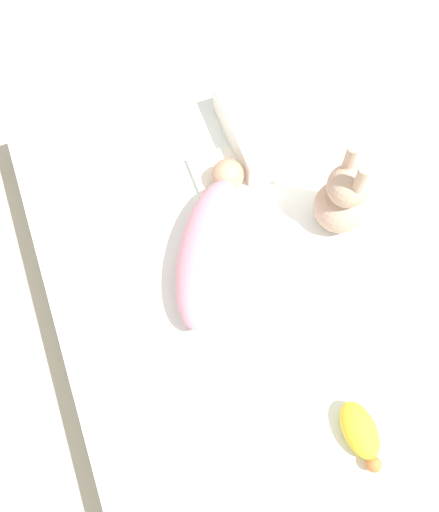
{
  "coord_description": "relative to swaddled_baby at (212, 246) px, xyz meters",
  "views": [
    {
      "loc": [
        0.67,
        -0.27,
        1.91
      ],
      "look_at": [
        -0.01,
        -0.02,
        0.27
      ],
      "focal_mm": 42.0,
      "sensor_mm": 36.0,
      "label": 1
    }
  ],
  "objects": [
    {
      "name": "bed_mattress",
      "position": [
        0.03,
        0.04,
        -0.19
      ],
      "size": [
        1.48,
        1.09,
        0.22
      ],
      "color": "white",
      "rests_on": "ground_plane"
    },
    {
      "name": "ground_plane",
      "position": [
        0.03,
        0.04,
        -0.3
      ],
      "size": [
        12.0,
        12.0,
        0.0
      ],
      "primitive_type": "plane",
      "color": "#B2A893"
    },
    {
      "name": "bunny_plush",
      "position": [
        0.01,
        0.41,
        0.05
      ],
      "size": [
        0.17,
        0.17,
        0.35
      ],
      "color": "tan",
      "rests_on": "bed_mattress"
    },
    {
      "name": "turtle_plush",
      "position": [
        0.63,
        0.19,
        -0.04
      ],
      "size": [
        0.19,
        0.09,
        0.08
      ],
      "color": "yellow",
      "rests_on": "bed_mattress"
    },
    {
      "name": "swaddled_baby",
      "position": [
        0.0,
        0.0,
        0.0
      ],
      "size": [
        0.55,
        0.41,
        0.16
      ],
      "rotation": [
        0.0,
        0.0,
        2.61
      ],
      "color": "pink",
      "rests_on": "bed_mattress"
    },
    {
      "name": "pillow",
      "position": [
        -0.35,
        0.33,
        -0.02
      ],
      "size": [
        0.34,
        0.29,
        0.12
      ],
      "color": "white",
      "rests_on": "bed_mattress"
    },
    {
      "name": "burp_cloth",
      "position": [
        -0.24,
        0.14,
        -0.07
      ],
      "size": [
        0.23,
        0.22,
        0.02
      ],
      "color": "white",
      "rests_on": "bed_mattress"
    }
  ]
}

